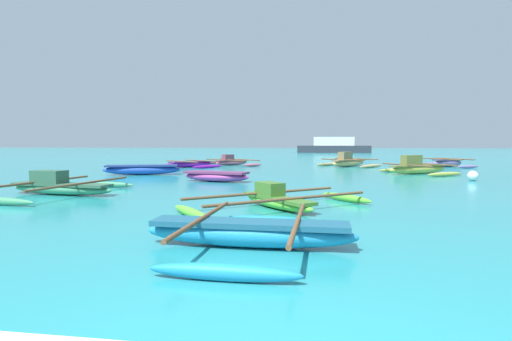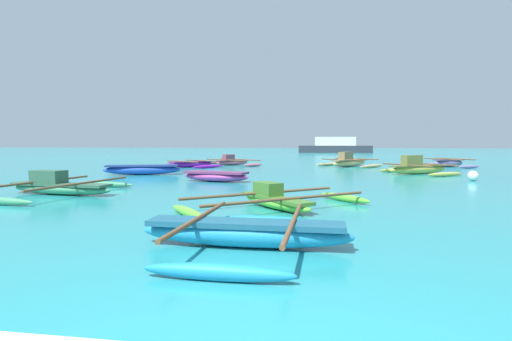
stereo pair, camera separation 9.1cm
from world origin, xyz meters
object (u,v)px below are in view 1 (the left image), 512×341
(moored_boat_1, at_px, (448,163))
(moored_boat_7, at_px, (216,176))
(moored_boat_9, at_px, (142,169))
(distant_ferry, at_px, (334,146))
(moored_boat_4, at_px, (417,168))
(moored_boat_2, at_px, (231,162))
(moored_boat_0, at_px, (191,164))
(moored_boat_8, at_px, (249,233))
(mooring_buoy_0, at_px, (473,176))
(moored_boat_5, at_px, (60,187))
(moored_boat_3, at_px, (276,200))
(moored_boat_6, at_px, (348,162))

(moored_boat_1, xyz_separation_m, moored_boat_7, (-12.41, -11.80, -0.03))
(moored_boat_9, bearing_deg, distant_ferry, 58.74)
(moored_boat_4, distance_m, distant_ferry, 42.54)
(moored_boat_2, bearing_deg, moored_boat_0, 179.67)
(moored_boat_7, bearing_deg, moored_boat_2, 111.64)
(moored_boat_8, bearing_deg, mooring_buoy_0, 58.85)
(moored_boat_5, height_order, mooring_buoy_0, moored_boat_5)
(moored_boat_1, height_order, mooring_buoy_0, moored_boat_1)
(moored_boat_1, distance_m, moored_boat_3, 20.25)
(moored_boat_0, bearing_deg, moored_boat_8, -125.95)
(moored_boat_6, bearing_deg, moored_boat_8, -153.51)
(moored_boat_9, bearing_deg, moored_boat_0, 68.50)
(moored_boat_7, bearing_deg, moored_boat_9, 160.33)
(moored_boat_2, distance_m, mooring_buoy_0, 15.63)
(moored_boat_7, relative_size, mooring_buoy_0, 7.00)
(moored_boat_5, bearing_deg, mooring_buoy_0, 32.43)
(moored_boat_4, bearing_deg, moored_boat_2, 116.37)
(moored_boat_0, xyz_separation_m, moored_boat_7, (3.96, -9.14, 0.03))
(moored_boat_2, distance_m, moored_boat_8, 21.93)
(moored_boat_5, distance_m, mooring_buoy_0, 15.43)
(moored_boat_8, xyz_separation_m, mooring_buoy_0, (7.36, 11.61, -0.00))
(distant_ferry, bearing_deg, moored_boat_8, -93.71)
(moored_boat_4, bearing_deg, mooring_buoy_0, -101.89)
(moored_boat_8, height_order, moored_boat_9, moored_boat_9)
(moored_boat_1, distance_m, moored_boat_9, 19.09)
(moored_boat_5, bearing_deg, moored_boat_0, 98.77)
(mooring_buoy_0, bearing_deg, moored_boat_2, 141.28)
(moored_boat_5, height_order, moored_boat_7, moored_boat_5)
(moored_boat_3, bearing_deg, moored_boat_4, 112.74)
(moored_boat_0, relative_size, distant_ferry, 0.37)
(moored_boat_2, height_order, moored_boat_3, moored_boat_2)
(moored_boat_4, xyz_separation_m, moored_boat_7, (-8.97, -5.31, -0.08))
(moored_boat_0, relative_size, mooring_buoy_0, 10.02)
(moored_boat_0, xyz_separation_m, moored_boat_4, (12.93, -3.83, 0.11))
(moored_boat_8, distance_m, moored_boat_9, 14.53)
(mooring_buoy_0, bearing_deg, moored_boat_3, -132.37)
(moored_boat_0, relative_size, moored_boat_4, 1.03)
(moored_boat_3, bearing_deg, moored_boat_0, 164.75)
(moored_boat_8, distance_m, distant_ferry, 57.65)
(moored_boat_0, height_order, moored_boat_8, moored_boat_8)
(moored_boat_0, bearing_deg, mooring_buoy_0, -83.08)
(moored_boat_1, relative_size, distant_ferry, 0.33)
(moored_boat_2, relative_size, moored_boat_8, 1.39)
(moored_boat_7, bearing_deg, moored_boat_5, -116.07)
(moored_boat_0, height_order, moored_boat_5, moored_boat_5)
(moored_boat_5, xyz_separation_m, moored_boat_6, (9.75, 15.77, 0.07))
(moored_boat_9, bearing_deg, moored_boat_5, -101.68)
(moored_boat_7, height_order, moored_boat_9, moored_boat_9)
(moored_boat_2, bearing_deg, moored_boat_1, -49.97)
(moored_boat_3, distance_m, moored_boat_4, 12.90)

